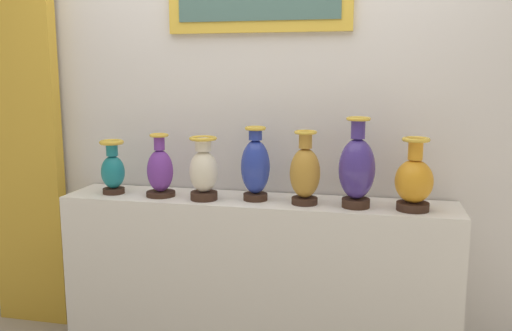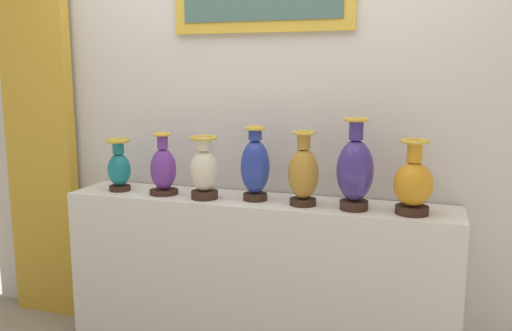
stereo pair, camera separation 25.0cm
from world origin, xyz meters
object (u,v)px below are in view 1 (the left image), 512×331
Objects in this scene: vase_ivory at (204,171)px; vase_cobalt at (255,167)px; vase_violet at (160,171)px; vase_indigo at (357,169)px; vase_teal at (113,169)px; vase_ochre at (305,173)px; vase_amber at (414,181)px.

vase_ivory is 0.86× the size of vase_cobalt.
vase_violet is 1.02× the size of vase_ivory.
vase_teal is at bearing 179.07° from vase_indigo.
vase_indigo is at bearing -0.96° from vase_violet.
vase_indigo is at bearing -2.57° from vase_ochre.
vase_ochre is (0.78, -0.01, 0.02)m from vase_violet.
vase_indigo is (0.78, 0.01, 0.04)m from vase_ivory.
vase_violet is 0.26m from vase_ivory.
vase_ochre is at bearing -6.21° from vase_cobalt.
vase_indigo is (1.03, -0.02, 0.06)m from vase_violet.
vase_violet is at bearing -0.82° from vase_teal.
vase_cobalt is 0.26m from vase_ochre.
vase_ivory is 0.89× the size of vase_ochre.
vase_cobalt is at bearing 173.79° from vase_ochre.
vase_ivory is at bearing -177.62° from vase_ochre.
vase_ochre is (0.26, -0.03, -0.01)m from vase_cobalt.
vase_cobalt is 0.86× the size of vase_indigo.
vase_cobalt is 1.03× the size of vase_ochre.
vase_ochre is 0.53m from vase_amber.
vase_teal is 0.28m from vase_violet.
vase_ivory is at bearing -3.40° from vase_teal.
vase_teal is 0.80m from vase_cobalt.
vase_indigo is 0.27m from vase_amber.
vase_violet reaches higher than vase_teal.
vase_amber reaches higher than vase_violet.
vase_ivory is at bearing -169.15° from vase_cobalt.
vase_ivory is at bearing -179.50° from vase_amber.
vase_ivory is (0.53, -0.03, 0.02)m from vase_teal.
vase_violet is 0.52m from vase_cobalt.
vase_ivory is 1.05m from vase_amber.
vase_cobalt is (0.26, 0.05, 0.02)m from vase_ivory.
vase_violet is at bearing 173.78° from vase_ivory.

